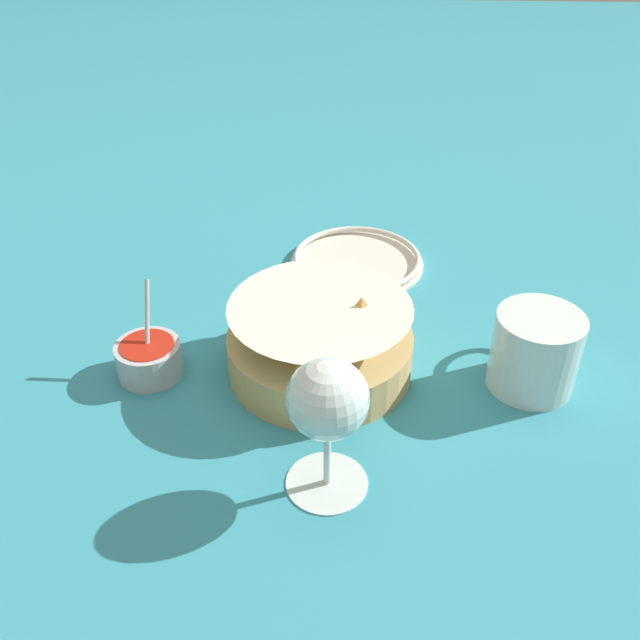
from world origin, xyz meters
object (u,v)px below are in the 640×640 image
(food_basket, at_px, (320,341))
(side_plate, at_px, (357,260))
(sauce_cup, at_px, (149,358))
(wine_glass, at_px, (328,404))
(beer_mug, at_px, (534,353))

(food_basket, distance_m, side_plate, 0.24)
(sauce_cup, bearing_deg, food_basket, -84.33)
(food_basket, bearing_deg, sauce_cup, 95.67)
(sauce_cup, height_order, side_plate, sauce_cup)
(food_basket, bearing_deg, wine_glass, -174.41)
(food_basket, height_order, sauce_cup, sauce_cup)
(side_plate, bearing_deg, wine_glass, 176.86)
(food_basket, relative_size, beer_mug, 1.59)
(sauce_cup, height_order, beer_mug, sauce_cup)
(wine_glass, xyz_separation_m, side_plate, (0.40, -0.02, -0.09))
(sauce_cup, distance_m, beer_mug, 0.42)
(food_basket, height_order, beer_mug, food_basket)
(beer_mug, bearing_deg, wine_glass, 126.33)
(wine_glass, relative_size, side_plate, 0.77)
(beer_mug, bearing_deg, food_basket, 87.21)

